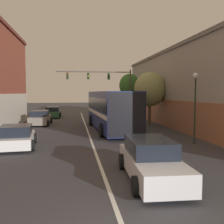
{
  "coord_description": "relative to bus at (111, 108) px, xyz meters",
  "views": [
    {
      "loc": [
        -1.11,
        -5.09,
        3.18
      ],
      "look_at": [
        1.82,
        15.0,
        1.68
      ],
      "focal_mm": 42.0,
      "sensor_mm": 36.0,
      "label": 1
    }
  ],
  "objects": [
    {
      "name": "street_tree_near",
      "position": [
        4.21,
        2.74,
        1.67
      ],
      "size": [
        3.04,
        2.73,
        5.2
      ],
      "color": "brown",
      "rests_on": "ground_plane"
    },
    {
      "name": "lane_center_line",
      "position": [
        -2.0,
        -1.49,
        -1.84
      ],
      "size": [
        0.14,
        42.78,
        0.01
      ],
      "color": "silver",
      "rests_on": "ground_plane"
    },
    {
      "name": "traffic_signal_gantry",
      "position": [
        0.69,
        9.89,
        2.68
      ],
      "size": [
        9.12,
        0.36,
        6.01
      ],
      "color": "#514C47",
      "rests_on": "ground_plane"
    },
    {
      "name": "building_right_storefront",
      "position": [
        8.5,
        1.33,
        1.9
      ],
      "size": [
        6.32,
        29.81,
        7.26
      ],
      "color": "#9E998E",
      "rests_on": "ground_plane"
    },
    {
      "name": "parked_car_left_near",
      "position": [
        -6.42,
        -6.36,
        -1.22
      ],
      "size": [
        2.37,
        3.98,
        1.32
      ],
      "rotation": [
        0.0,
        0.0,
        1.66
      ],
      "color": "silver",
      "rests_on": "ground_plane"
    },
    {
      "name": "street_tree_far",
      "position": [
        4.03,
        11.18,
        2.27
      ],
      "size": [
        2.69,
        2.42,
        5.62
      ],
      "color": "#4C3823",
      "rests_on": "ground_plane"
    },
    {
      "name": "hatchback_foreground",
      "position": [
        -0.32,
        -12.81,
        -1.15
      ],
      "size": [
        2.09,
        4.75,
        1.47
      ],
      "rotation": [
        0.0,
        0.0,
        1.53
      ],
      "color": "silver",
      "rests_on": "ground_plane"
    },
    {
      "name": "parked_car_left_mid",
      "position": [
        -6.43,
        4.66,
        -1.17
      ],
      "size": [
        2.06,
        4.42,
        1.44
      ],
      "rotation": [
        0.0,
        0.0,
        1.55
      ],
      "color": "slate",
      "rests_on": "ground_plane"
    },
    {
      "name": "street_lamp",
      "position": [
        4.31,
        -6.71,
        0.91
      ],
      "size": [
        0.35,
        0.35,
        4.41
      ],
      "color": "#233323",
      "rests_on": "ground_plane"
    },
    {
      "name": "bus",
      "position": [
        0.0,
        0.0,
        0.0
      ],
      "size": [
        3.34,
        11.17,
        3.28
      ],
      "rotation": [
        0.0,
        0.0,
        1.62
      ],
      "color": "navy",
      "rests_on": "ground_plane"
    },
    {
      "name": "parked_car_left_far",
      "position": [
        -5.81,
        12.4,
        -1.2
      ],
      "size": [
        2.03,
        4.5,
        1.38
      ],
      "rotation": [
        0.0,
        0.0,
        1.58
      ],
      "color": "#285633",
      "rests_on": "ground_plane"
    }
  ]
}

